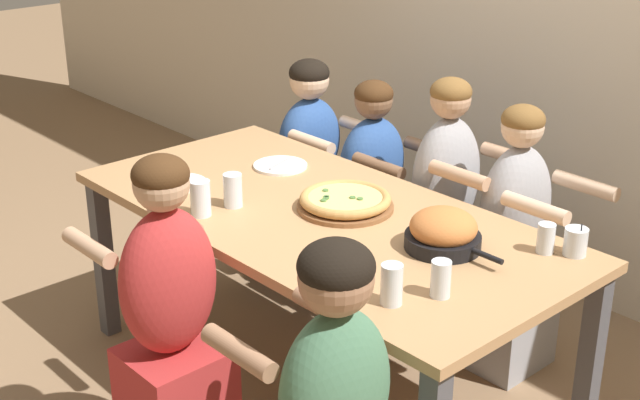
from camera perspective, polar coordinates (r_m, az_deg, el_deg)
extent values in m
plane|color=#896B4C|center=(3.84, 0.00, -11.69)|extent=(18.00, 18.00, 0.00)
cube|color=tan|center=(3.46, 0.00, -1.07)|extent=(2.07, 0.99, 0.04)
cube|color=#4C4C51|center=(4.13, -13.68, -3.68)|extent=(0.07, 0.07, 0.75)
cube|color=#4C4C51|center=(4.56, -4.21, -0.52)|extent=(0.07, 0.07, 0.75)
cube|color=#4C4C51|center=(3.41, 16.87, -10.04)|extent=(0.07, 0.07, 0.75)
cylinder|color=brown|center=(3.48, 1.62, -0.43)|extent=(0.38, 0.38, 0.02)
torus|color=tan|center=(3.47, 1.63, 0.07)|extent=(0.36, 0.36, 0.04)
cylinder|color=#E5C675|center=(3.47, 1.63, -0.03)|extent=(0.31, 0.31, 0.03)
cylinder|color=#4C7A3D|center=(3.45, 2.10, 0.17)|extent=(0.02, 0.02, 0.01)
cylinder|color=#4C7A3D|center=(3.44, 0.40, 0.13)|extent=(0.02, 0.02, 0.01)
cylinder|color=#4C7A3D|center=(3.44, 2.58, 0.08)|extent=(0.02, 0.02, 0.01)
cylinder|color=#4C7A3D|center=(3.51, 0.35, 0.63)|extent=(0.02, 0.02, 0.01)
cylinder|color=#4C7A3D|center=(3.42, 0.20, -0.03)|extent=(0.02, 0.02, 0.01)
cylinder|color=#4C7A3D|center=(3.45, 0.38, 0.23)|extent=(0.02, 0.02, 0.01)
cylinder|color=black|center=(3.18, 7.85, -2.64)|extent=(0.27, 0.27, 0.05)
cylinder|color=black|center=(3.06, 10.68, -3.56)|extent=(0.12, 0.02, 0.02)
ellipsoid|color=#C17038|center=(3.15, 7.91, -1.71)|extent=(0.24, 0.24, 0.13)
cylinder|color=white|center=(3.92, -2.56, 2.21)|extent=(0.24, 0.24, 0.01)
cube|color=#B7B7BC|center=(3.91, -2.56, 2.34)|extent=(0.06, 0.16, 0.01)
cylinder|color=white|center=(3.76, -8.92, 1.06)|extent=(0.22, 0.22, 0.01)
cube|color=#B7B7BC|center=(3.76, -8.93, 1.19)|extent=(0.11, 0.12, 0.01)
cylinder|color=silver|center=(3.21, 16.04, -2.58)|extent=(0.08, 0.08, 0.10)
cylinder|color=#1EA8DB|center=(3.22, 16.01, -2.80)|extent=(0.07, 0.07, 0.07)
cylinder|color=black|center=(3.20, 16.34, -2.48)|extent=(0.00, 0.01, 0.12)
cylinder|color=silver|center=(2.78, 4.61, -5.41)|extent=(0.07, 0.07, 0.13)
cylinder|color=silver|center=(3.43, -7.66, 0.11)|extent=(0.08, 0.08, 0.14)
cylinder|color=silver|center=(3.50, -5.60, 0.63)|extent=(0.07, 0.07, 0.13)
cylinder|color=silver|center=(3.20, 14.26, -2.39)|extent=(0.06, 0.06, 0.11)
cylinder|color=silver|center=(3.21, 14.22, -2.76)|extent=(0.06, 0.06, 0.06)
cylinder|color=silver|center=(2.84, 7.74, -5.02)|extent=(0.07, 0.07, 0.12)
cylinder|color=silver|center=(2.85, 7.71, -5.49)|extent=(0.06, 0.06, 0.07)
cube|color=#99999E|center=(4.14, 7.68, -5.29)|extent=(0.32, 0.34, 0.48)
ellipsoid|color=#99999E|center=(3.92, 8.07, 1.39)|extent=(0.24, 0.36, 0.55)
sphere|color=tan|center=(3.81, 8.36, 6.44)|extent=(0.17, 0.17, 0.17)
ellipsoid|color=brown|center=(3.80, 8.39, 6.88)|extent=(0.18, 0.18, 0.12)
cylinder|color=tan|center=(3.90, 12.10, 2.77)|extent=(0.28, 0.06, 0.06)
cylinder|color=tan|center=(3.64, 8.90, 1.57)|extent=(0.28, 0.06, 0.06)
ellipsoid|color=#B22D2D|center=(3.07, -9.69, -5.18)|extent=(0.24, 0.36, 0.54)
sphere|color=tan|center=(2.92, -10.14, 1.03)|extent=(0.19, 0.19, 0.19)
ellipsoid|color=#422814|center=(2.91, -10.18, 1.63)|extent=(0.19, 0.19, 0.13)
cylinder|color=tan|center=(3.11, -14.54, -2.96)|extent=(0.28, 0.06, 0.06)
cylinder|color=tan|center=(3.26, -9.29, -1.27)|extent=(0.28, 0.06, 0.06)
cube|color=#99999E|center=(3.94, 11.79, -7.09)|extent=(0.32, 0.34, 0.48)
ellipsoid|color=#99999E|center=(3.73, 12.40, -0.39)|extent=(0.24, 0.36, 0.52)
sphere|color=beige|center=(3.61, 12.84, 4.60)|extent=(0.17, 0.17, 0.17)
ellipsoid|color=brown|center=(3.60, 12.88, 5.05)|extent=(0.17, 0.17, 0.12)
cylinder|color=beige|center=(3.72, 16.64, 0.89)|extent=(0.28, 0.06, 0.06)
cylinder|color=beige|center=(3.45, 13.62, -0.51)|extent=(0.28, 0.06, 0.06)
ellipsoid|color=#477556|center=(2.51, 0.98, -12.12)|extent=(0.24, 0.36, 0.50)
sphere|color=#9E7051|center=(2.33, 1.04, -5.06)|extent=(0.20, 0.20, 0.20)
ellipsoid|color=black|center=(2.31, 1.04, -4.27)|extent=(0.21, 0.21, 0.14)
cylinder|color=#9E7051|center=(2.50, -5.21, -9.68)|extent=(0.28, 0.06, 0.06)
cylinder|color=#9E7051|center=(2.68, 0.64, -7.09)|extent=(0.28, 0.06, 0.06)
cube|color=#2D5193|center=(4.70, -0.65, -1.54)|extent=(0.32, 0.34, 0.48)
ellipsoid|color=#2D5193|center=(4.53, -0.67, 3.82)|extent=(0.24, 0.36, 0.45)
sphere|color=beige|center=(4.44, -0.69, 7.70)|extent=(0.20, 0.20, 0.20)
ellipsoid|color=black|center=(4.43, -0.69, 8.14)|extent=(0.20, 0.20, 0.14)
cylinder|color=beige|center=(4.47, 2.73, 4.68)|extent=(0.28, 0.06, 0.06)
cylinder|color=beige|center=(4.25, -0.56, 3.73)|extent=(0.28, 0.06, 0.06)
cube|color=#2D5193|center=(4.41, 3.22, -3.29)|extent=(0.32, 0.34, 0.48)
ellipsoid|color=#2D5193|center=(4.22, 3.35, 2.37)|extent=(0.24, 0.36, 0.45)
sphere|color=brown|center=(4.13, 3.45, 6.40)|extent=(0.18, 0.18, 0.18)
ellipsoid|color=#422814|center=(4.12, 3.46, 6.81)|extent=(0.18, 0.18, 0.13)
cylinder|color=brown|center=(4.18, 7.04, 3.26)|extent=(0.28, 0.06, 0.06)
cylinder|color=brown|center=(3.95, 3.77, 2.18)|extent=(0.28, 0.06, 0.06)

